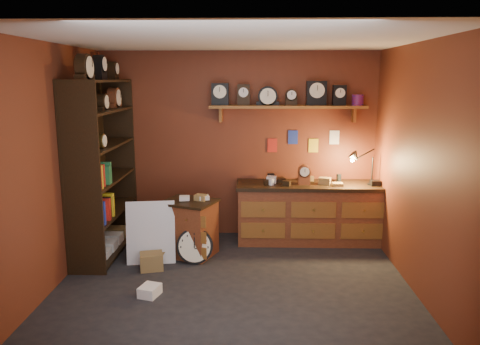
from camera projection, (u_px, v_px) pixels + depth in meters
name	position (u px, v px, depth m)	size (l,w,h in m)	color
floor	(233.00, 284.00, 5.36)	(4.00, 4.00, 0.00)	black
room_shell	(237.00, 133.00, 5.13)	(4.02, 3.62, 2.71)	maroon
shelving_unit	(100.00, 161.00, 6.13)	(0.47, 1.60, 2.58)	black
workbench	(311.00, 209.00, 6.69)	(2.12, 0.66, 1.36)	brown
low_cabinet	(190.00, 226.00, 6.17)	(0.81, 0.75, 0.83)	brown
big_round_clock	(195.00, 246.00, 5.93)	(0.46, 0.16, 0.46)	black
white_panel	(152.00, 262.00, 6.00)	(0.61, 0.03, 0.81)	silver
mini_fridge	(156.00, 239.00, 6.18)	(0.48, 0.50, 0.45)	silver
floor_box_a	(155.00, 256.00, 6.00)	(0.24, 0.20, 0.15)	olive
floor_box_b	(150.00, 291.00, 5.05)	(0.19, 0.23, 0.11)	white
floor_box_c	(151.00, 261.00, 5.75)	(0.27, 0.23, 0.21)	olive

